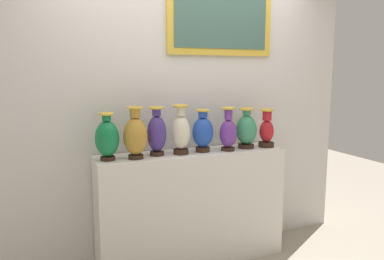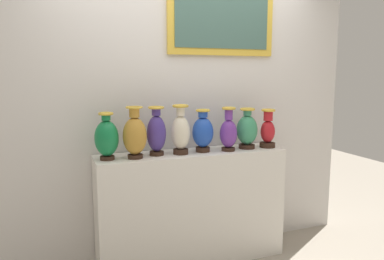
{
  "view_description": "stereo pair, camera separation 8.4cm",
  "coord_description": "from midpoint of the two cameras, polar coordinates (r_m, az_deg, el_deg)",
  "views": [
    {
      "loc": [
        -1.17,
        -2.85,
        1.63
      ],
      "look_at": [
        0.0,
        0.0,
        1.17
      ],
      "focal_mm": 34.55,
      "sensor_mm": 36.0,
      "label": 1
    },
    {
      "loc": [
        -1.09,
        -2.88,
        1.63
      ],
      "look_at": [
        0.0,
        0.0,
        1.17
      ],
      "focal_mm": 34.55,
      "sensor_mm": 36.0,
      "label": 2
    }
  ],
  "objects": [
    {
      "name": "ground_plane",
      "position": [
        3.49,
        0.73,
        -19.38
      ],
      "size": [
        9.34,
        9.34,
        0.0
      ],
      "primitive_type": "plane",
      "color": "gray"
    },
    {
      "name": "vase_emerald",
      "position": [
        2.9,
        -12.23,
        -1.19
      ],
      "size": [
        0.18,
        0.18,
        0.37
      ],
      "color": "#382319",
      "rests_on": "display_shelf"
    },
    {
      "name": "vase_ochre",
      "position": [
        2.91,
        -8.01,
        -0.79
      ],
      "size": [
        0.19,
        0.19,
        0.41
      ],
      "color": "#382319",
      "rests_on": "display_shelf"
    },
    {
      "name": "back_wall",
      "position": [
        3.32,
        -0.66,
        5.89
      ],
      "size": [
        3.34,
        0.14,
        2.92
      ],
      "color": "silver",
      "rests_on": "ground_plane"
    },
    {
      "name": "vase_sapphire",
      "position": [
        3.14,
        2.46,
        -0.3
      ],
      "size": [
        0.18,
        0.18,
        0.37
      ],
      "color": "#382319",
      "rests_on": "display_shelf"
    },
    {
      "name": "vase_violet",
      "position": [
        3.2,
        6.4,
        -0.31
      ],
      "size": [
        0.15,
        0.15,
        0.38
      ],
      "color": "#382319",
      "rests_on": "display_shelf"
    },
    {
      "name": "display_shelf",
      "position": [
        3.29,
        0.75,
        -11.81
      ],
      "size": [
        1.63,
        0.38,
        0.98
      ],
      "primitive_type": "cube",
      "color": "silver",
      "rests_on": "ground_plane"
    },
    {
      "name": "vase_indigo",
      "position": [
        3.01,
        -4.71,
        -0.42
      ],
      "size": [
        0.16,
        0.16,
        0.4
      ],
      "color": "#382319",
      "rests_on": "display_shelf"
    },
    {
      "name": "vase_ivory",
      "position": [
        3.04,
        -0.98,
        -0.27
      ],
      "size": [
        0.16,
        0.16,
        0.41
      ],
      "color": "#382319",
      "rests_on": "display_shelf"
    },
    {
      "name": "vase_crimson",
      "position": [
        3.41,
        12.31,
        -0.06
      ],
      "size": [
        0.14,
        0.14,
        0.35
      ],
      "color": "#382319",
      "rests_on": "display_shelf"
    },
    {
      "name": "vase_jade",
      "position": [
        3.32,
        9.21,
        0.01
      ],
      "size": [
        0.19,
        0.19,
        0.36
      ],
      "color": "#382319",
      "rests_on": "display_shelf"
    }
  ]
}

